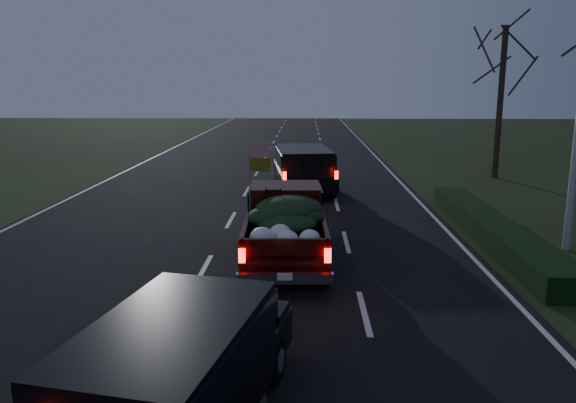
# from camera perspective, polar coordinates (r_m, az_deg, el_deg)

# --- Properties ---
(ground) EXTENTS (120.00, 120.00, 0.00)m
(ground) POSITION_cam_1_polar(r_m,az_deg,el_deg) (13.76, -8.55, -6.89)
(ground) COLOR black
(ground) RESTS_ON ground
(road_asphalt) EXTENTS (14.00, 120.00, 0.02)m
(road_asphalt) POSITION_cam_1_polar(r_m,az_deg,el_deg) (13.76, -8.55, -6.85)
(road_asphalt) COLOR black
(road_asphalt) RESTS_ON ground
(hedge_row) EXTENTS (1.00, 10.00, 0.60)m
(hedge_row) POSITION_cam_1_polar(r_m,az_deg,el_deg) (17.19, 19.94, -2.63)
(hedge_row) COLOR black
(hedge_row) RESTS_ON ground
(bare_tree_far) EXTENTS (3.60, 3.60, 7.00)m
(bare_tree_far) POSITION_cam_1_polar(r_m,az_deg,el_deg) (28.32, 21.01, 12.81)
(bare_tree_far) COLOR black
(bare_tree_far) RESTS_ON ground
(pickup_truck) EXTENTS (2.13, 5.17, 2.68)m
(pickup_truck) POSITION_cam_1_polar(r_m,az_deg,el_deg) (14.14, -0.28, -2.01)
(pickup_truck) COLOR #330A07
(pickup_truck) RESTS_ON ground
(lead_suv) EXTENTS (2.73, 5.36, 1.48)m
(lead_suv) POSITION_cam_1_polar(r_m,az_deg,el_deg) (23.12, 1.56, 3.73)
(lead_suv) COLOR black
(lead_suv) RESTS_ON ground
(rear_suv) EXTENTS (2.75, 4.79, 1.30)m
(rear_suv) POSITION_cam_1_polar(r_m,az_deg,el_deg) (7.38, -11.37, -15.97)
(rear_suv) COLOR black
(rear_suv) RESTS_ON ground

